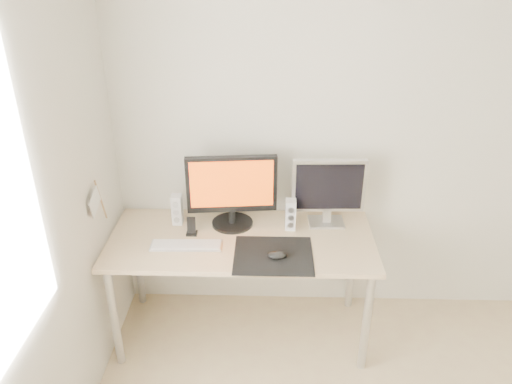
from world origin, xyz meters
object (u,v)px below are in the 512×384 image
object	(u,v)px
desk	(242,249)
main_monitor	(232,189)
keyboard	(186,245)
phone_dock	(192,229)
mouse	(277,255)
speaker_right	(290,215)
second_monitor	(328,189)
speaker_left	(177,209)

from	to	relation	value
desk	main_monitor	distance (m)	0.37
main_monitor	desk	bearing A→B (deg)	-67.77
main_monitor	keyboard	size ratio (longest dim) A/B	1.30
main_monitor	phone_dock	xyz separation A→B (m)	(-0.24, -0.12, -0.22)
desk	keyboard	distance (m)	0.34
mouse	speaker_right	xyz separation A→B (m)	(0.08, 0.33, 0.08)
main_monitor	speaker_right	size ratio (longest dim) A/B	2.81
second_monitor	speaker_right	bearing A→B (deg)	-163.21
main_monitor	second_monitor	world-z (taller)	main_monitor
mouse	speaker_right	bearing A→B (deg)	75.83
keyboard	phone_dock	xyz separation A→B (m)	(0.01, 0.13, 0.03)
main_monitor	speaker_left	world-z (taller)	main_monitor
mouse	speaker_left	size ratio (longest dim) A/B	0.56
second_monitor	phone_dock	size ratio (longest dim) A/B	3.85
mouse	second_monitor	size ratio (longest dim) A/B	0.24
speaker_right	keyboard	xyz separation A→B (m)	(-0.61, -0.22, -0.09)
speaker_left	speaker_right	bearing A→B (deg)	-3.58
speaker_right	phone_dock	world-z (taller)	speaker_right
speaker_right	keyboard	distance (m)	0.66
mouse	phone_dock	size ratio (longest dim) A/B	0.94
keyboard	main_monitor	bearing A→B (deg)	45.02
mouse	keyboard	world-z (taller)	mouse
mouse	phone_dock	bearing A→B (deg)	154.58
main_monitor	second_monitor	xyz separation A→B (m)	(0.59, 0.04, -0.01)
main_monitor	speaker_left	xyz separation A→B (m)	(-0.35, 0.01, -0.16)
mouse	phone_dock	distance (m)	0.57
speaker_right	speaker_left	bearing A→B (deg)	176.42
mouse	desk	size ratio (longest dim) A/B	0.07
mouse	main_monitor	size ratio (longest dim) A/B	0.20
desk	speaker_right	bearing A→B (deg)	22.70
desk	speaker_left	xyz separation A→B (m)	(-0.41, 0.17, 0.18)
second_monitor	speaker_left	distance (m)	0.95
speaker_right	mouse	bearing A→B (deg)	-104.17
mouse	keyboard	distance (m)	0.54
keyboard	second_monitor	bearing A→B (deg)	19.06
mouse	speaker_right	world-z (taller)	speaker_right
second_monitor	speaker_left	bearing A→B (deg)	-178.46
speaker_left	speaker_right	distance (m)	0.71
desk	phone_dock	distance (m)	0.33
phone_dock	desk	bearing A→B (deg)	-6.59
mouse	second_monitor	bearing A→B (deg)	52.06
speaker_left	phone_dock	bearing A→B (deg)	-51.24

